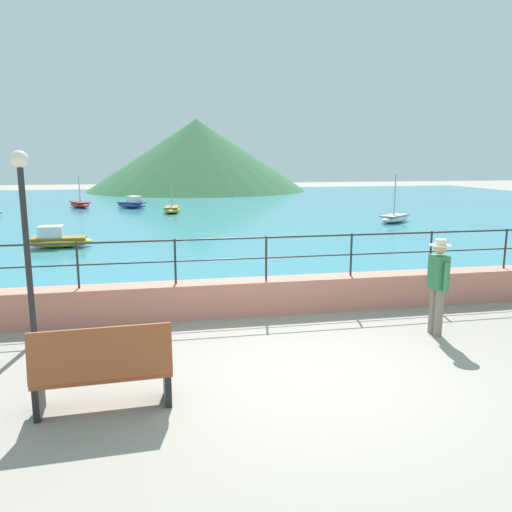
{
  "coord_description": "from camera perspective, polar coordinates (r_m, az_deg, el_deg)",
  "views": [
    {
      "loc": [
        -2.23,
        -6.84,
        3.15
      ],
      "look_at": [
        -0.11,
        3.7,
        1.1
      ],
      "focal_mm": 35.99,
      "sensor_mm": 36.0,
      "label": 1
    }
  ],
  "objects": [
    {
      "name": "boat_5",
      "position": [
        34.91,
        -19.0,
        5.46
      ],
      "size": [
        1.85,
        2.46,
        2.06
      ],
      "color": "red",
      "rests_on": "lake_water"
    },
    {
      "name": "promenade_wall",
      "position": [
        10.65,
        1.12,
        -4.44
      ],
      "size": [
        20.0,
        0.56,
        0.7
      ],
      "primitive_type": "cube",
      "color": "tan",
      "rests_on": "ground"
    },
    {
      "name": "hill_main",
      "position": [
        51.6,
        -6.59,
        11.08
      ],
      "size": [
        21.45,
        21.45,
        6.95
      ],
      "primitive_type": "cone",
      "color": "#33663D",
      "rests_on": "ground"
    },
    {
      "name": "boat_2",
      "position": [
        26.2,
        15.15,
        4.1
      ],
      "size": [
        2.37,
        2.13,
        2.35
      ],
      "color": "white",
      "rests_on": "lake_water"
    },
    {
      "name": "lamp_post",
      "position": [
        9.34,
        -24.36,
        3.96
      ],
      "size": [
        0.28,
        0.28,
        3.28
      ],
      "color": "#232326",
      "rests_on": "ground"
    },
    {
      "name": "boat_0",
      "position": [
        33.66,
        -13.62,
        5.68
      ],
      "size": [
        2.3,
        2.22,
        0.76
      ],
      "color": "#2D4C9E",
      "rests_on": "lake_water"
    },
    {
      "name": "railing",
      "position": [
        10.44,
        1.14,
        0.73
      ],
      "size": [
        18.44,
        0.04,
        0.9
      ],
      "color": "#282623",
      "rests_on": "promenade_wall"
    },
    {
      "name": "boat_4",
      "position": [
        30.2,
        -9.33,
        5.16
      ],
      "size": [
        1.19,
        2.4,
        1.6
      ],
      "color": "gold",
      "rests_on": "lake_water"
    },
    {
      "name": "bench_main",
      "position": [
        6.83,
        -16.63,
        -11.94
      ],
      "size": [
        1.72,
        0.63,
        1.13
      ],
      "color": "#9E4C28",
      "rests_on": "ground"
    },
    {
      "name": "boat_3",
      "position": [
        19.43,
        -21.19,
        1.7
      ],
      "size": [
        2.32,
        0.94,
        0.76
      ],
      "color": "gold",
      "rests_on": "lake_water"
    },
    {
      "name": "ground_plane",
      "position": [
        7.85,
        6.3,
        -12.92
      ],
      "size": [
        120.0,
        120.0,
        0.0
      ],
      "primitive_type": "plane",
      "color": "gray"
    },
    {
      "name": "person_walking",
      "position": [
        9.74,
        19.56,
        -2.72
      ],
      "size": [
        0.38,
        0.57,
        1.75
      ],
      "color": "slate",
      "rests_on": "ground"
    },
    {
      "name": "lake_water",
      "position": [
        32.9,
        -7.47,
        5.26
      ],
      "size": [
        64.0,
        44.32,
        0.06
      ],
      "primitive_type": "cube",
      "color": "teal",
      "rests_on": "ground"
    }
  ]
}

